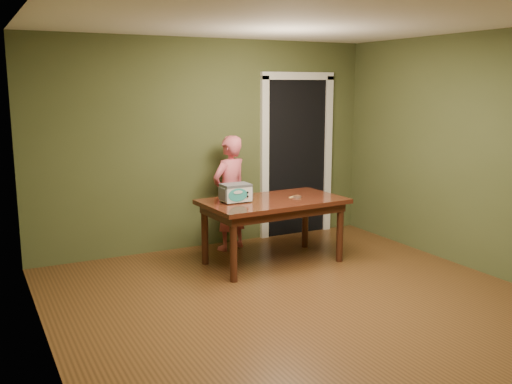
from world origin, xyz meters
TOP-DOWN VIEW (x-y plane):
  - floor at (0.00, 0.00)m, footprint 5.00×5.00m
  - room_shell at (0.00, 0.00)m, footprint 4.52×5.02m
  - doorway at (1.30, 2.78)m, footprint 1.10×0.66m
  - dining_table at (0.37, 1.45)m, footprint 1.64×0.98m
  - toy_oven at (-0.07, 1.51)m, footprint 0.34×0.23m
  - baking_pan at (0.66, 1.42)m, footprint 0.10×0.10m
  - spatula at (0.66, 1.47)m, footprint 0.17×0.11m
  - child at (0.17, 2.20)m, footprint 0.61×0.50m

SIDE VIEW (x-z plane):
  - floor at x=0.00m, z-range 0.00..0.00m
  - dining_table at x=0.37m, z-range 0.28..1.03m
  - child at x=0.17m, z-range 0.00..1.43m
  - spatula at x=0.66m, z-range 0.75..0.76m
  - baking_pan at x=0.66m, z-range 0.75..0.77m
  - toy_oven at x=-0.07m, z-range 0.76..0.96m
  - doorway at x=1.30m, z-range -0.07..2.18m
  - room_shell at x=0.00m, z-range 0.40..3.01m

